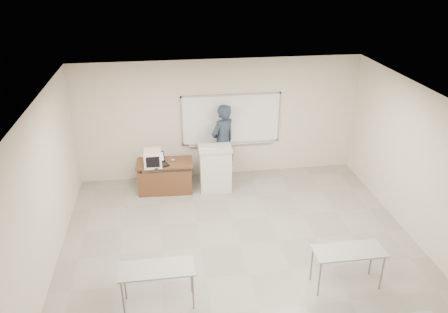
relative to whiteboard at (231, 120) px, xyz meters
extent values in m
cube|color=gray|center=(-0.30, -3.97, -1.49)|extent=(7.00, 8.00, 0.01)
cube|color=white|center=(0.00, 0.00, 0.02)|extent=(2.40, 0.03, 1.20)
cube|color=#B7BABC|center=(0.00, 0.00, 0.64)|extent=(2.48, 0.04, 0.04)
cube|color=#B7BABC|center=(0.00, 0.00, -0.60)|extent=(2.48, 0.04, 0.04)
cube|color=#B7BABC|center=(-1.22, 0.00, 0.02)|extent=(0.04, 0.04, 1.28)
cube|color=#B7BABC|center=(1.22, 0.00, 0.02)|extent=(0.04, 0.04, 1.28)
cube|color=#B7BABC|center=(0.00, -0.05, -0.64)|extent=(2.16, 0.07, 0.02)
cube|color=gray|center=(-1.90, -4.47, -0.77)|extent=(1.20, 0.50, 0.03)
cylinder|color=slate|center=(-2.45, -4.67, -1.13)|extent=(0.03, 0.03, 0.70)
cylinder|color=slate|center=(-1.35, -4.67, -1.13)|extent=(0.03, 0.03, 0.70)
cylinder|color=slate|center=(-2.45, -4.27, -1.13)|extent=(0.03, 0.03, 0.70)
cylinder|color=slate|center=(-1.35, -4.27, -1.13)|extent=(0.03, 0.03, 0.70)
cube|color=gray|center=(1.30, -4.47, -0.77)|extent=(1.20, 0.50, 0.03)
cylinder|color=slate|center=(0.75, -4.67, -1.13)|extent=(0.03, 0.03, 0.70)
cylinder|color=slate|center=(1.85, -4.67, -1.13)|extent=(0.03, 0.03, 0.70)
cylinder|color=slate|center=(0.75, -4.27, -1.13)|extent=(0.03, 0.03, 0.70)
cylinder|color=slate|center=(1.85, -4.27, -1.13)|extent=(0.03, 0.03, 0.70)
cube|color=brown|center=(-1.70, -0.67, -0.75)|extent=(1.33, 0.66, 0.04)
cube|color=brown|center=(-1.70, -0.98, -1.17)|extent=(1.26, 0.03, 0.63)
cylinder|color=#462216|center=(-2.30, -0.94, -1.12)|extent=(0.06, 0.06, 0.71)
cylinder|color=#462216|center=(-1.10, -0.94, -1.12)|extent=(0.06, 0.06, 0.71)
cylinder|color=#462216|center=(-2.30, -0.40, -1.12)|extent=(0.06, 0.06, 0.71)
cylinder|color=#462216|center=(-1.10, -0.40, -1.12)|extent=(0.06, 0.06, 0.71)
cube|color=silver|center=(-0.50, -0.77, -0.95)|extent=(0.74, 0.53, 1.05)
cube|color=silver|center=(-0.50, -0.77, -0.41)|extent=(0.78, 0.57, 0.04)
cube|color=beige|center=(-1.96, -0.77, -0.55)|extent=(0.39, 0.41, 0.36)
cube|color=beige|center=(-1.96, -0.99, -0.55)|extent=(0.40, 0.04, 0.38)
cube|color=black|center=(-1.96, -1.01, -0.55)|extent=(0.31, 0.01, 0.26)
cube|color=black|center=(-1.80, -0.85, -0.72)|extent=(0.37, 0.27, 0.02)
cube|color=black|center=(-1.80, -0.86, -0.71)|extent=(0.30, 0.15, 0.01)
cube|color=black|center=(-1.80, -0.68, -0.58)|extent=(0.37, 0.08, 0.25)
cube|color=#7998BF|center=(-1.80, -0.69, -0.58)|extent=(0.31, 0.06, 0.19)
ellipsoid|color=#94979A|center=(-1.50, -0.62, -0.71)|extent=(0.12, 0.10, 0.04)
cube|color=beige|center=(-0.65, -0.77, -0.37)|extent=(0.50, 0.29, 0.03)
imported|color=black|center=(-0.24, -0.24, -0.50)|extent=(0.86, 0.80, 1.97)
camera|label=1|loc=(-1.63, -10.05, 3.81)|focal=35.00mm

